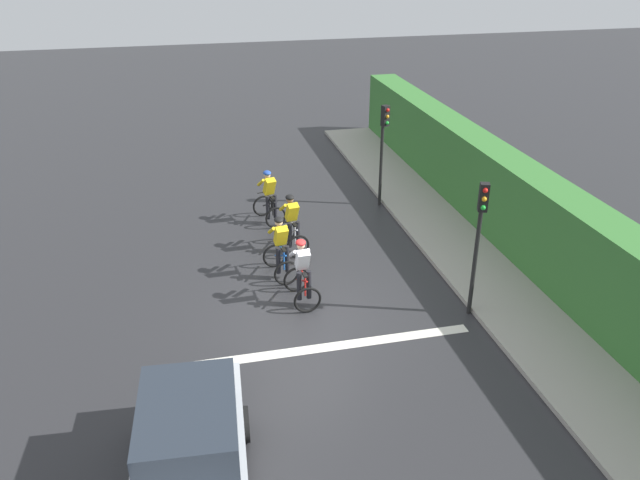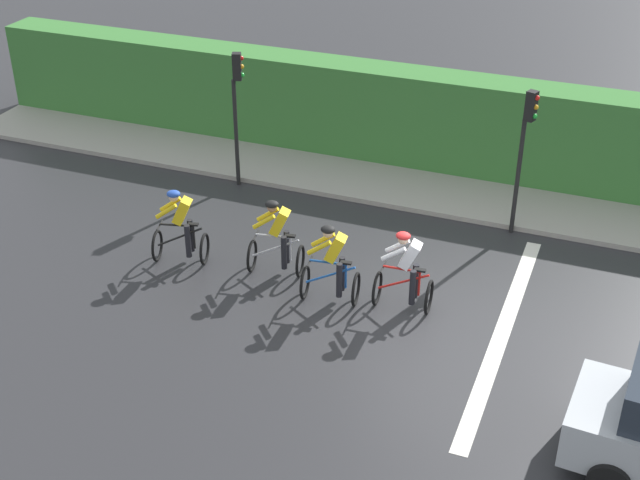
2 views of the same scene
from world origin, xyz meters
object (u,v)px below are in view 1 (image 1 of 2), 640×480
cyclist_fourth (302,274)px  traffic_light_near_crossing (479,230)px  cyclist_lead (269,198)px  cyclist_second (292,225)px  cyclist_mid (281,249)px  car_silver (191,458)px  traffic_light_far_junction (383,140)px

cyclist_fourth → traffic_light_near_crossing: size_ratio=0.50×
cyclist_lead → traffic_light_near_crossing: traffic_light_near_crossing is taller
cyclist_second → cyclist_fourth: bearing=-95.6°
cyclist_lead → traffic_light_near_crossing: bearing=-58.9°
cyclist_mid → car_silver: car_silver is taller
cyclist_lead → cyclist_mid: (-0.24, -3.45, 0.00)m
traffic_light_near_crossing → traffic_light_far_junction: size_ratio=1.00×
cyclist_mid → cyclist_lead: bearing=86.0°
cyclist_fourth → traffic_light_far_junction: size_ratio=0.50×
cyclist_second → car_silver: (-3.14, -8.20, 0.08)m
cyclist_second → cyclist_mid: 1.51m
cyclist_mid → traffic_light_far_junction: traffic_light_far_junction is taller
traffic_light_far_junction → cyclist_mid: bearing=-135.5°
cyclist_second → cyclist_fourth: 2.80m
cyclist_lead → car_silver: size_ratio=0.39×
car_silver → traffic_light_far_junction: 12.66m
cyclist_fourth → traffic_light_far_junction: (3.72, 5.32, 1.43)m
traffic_light_near_crossing → traffic_light_far_junction: same height
car_silver → traffic_light_near_crossing: (6.61, 3.99, 1.35)m
traffic_light_near_crossing → cyclist_lead: bearing=121.1°
cyclist_mid → traffic_light_far_junction: size_ratio=0.50×
cyclist_fourth → car_silver: bearing=-117.9°
cyclist_lead → car_silver: (-2.84, -10.25, 0.08)m
cyclist_fourth → traffic_light_near_crossing: traffic_light_near_crossing is taller
cyclist_fourth → traffic_light_near_crossing: (3.73, -1.43, 1.43)m
car_silver → cyclist_fourth: bearing=62.1°
cyclist_mid → traffic_light_far_junction: bearing=44.5°
cyclist_lead → traffic_light_far_junction: bearing=7.3°
cyclist_second → car_silver: 8.79m
cyclist_fourth → cyclist_mid: bearing=101.4°
cyclist_lead → traffic_light_far_junction: traffic_light_far_junction is taller
traffic_light_near_crossing → cyclist_fourth: bearing=159.1°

